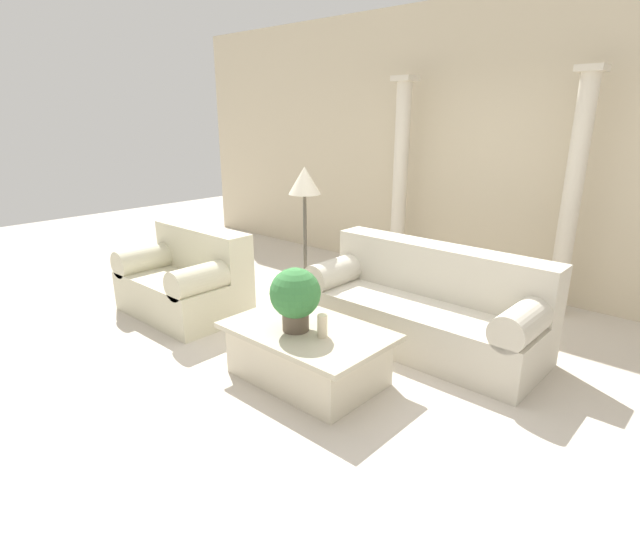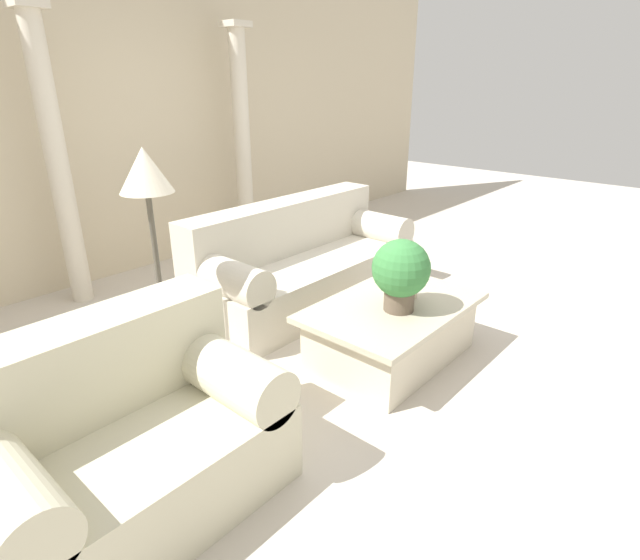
% 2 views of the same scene
% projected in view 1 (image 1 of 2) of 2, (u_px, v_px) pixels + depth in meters
% --- Properties ---
extents(ground_plane, '(16.00, 16.00, 0.00)m').
position_uv_depth(ground_plane, '(340.00, 360.00, 4.21)').
color(ground_plane, beige).
extents(wall_back, '(10.00, 0.06, 3.20)m').
position_uv_depth(wall_back, '(494.00, 149.00, 5.57)').
color(wall_back, beige).
rests_on(wall_back, ground_plane).
extents(sofa_long, '(2.10, 0.84, 0.87)m').
position_uv_depth(sofa_long, '(425.00, 307.00, 4.42)').
color(sofa_long, beige).
rests_on(sofa_long, ground_plane).
extents(loveseat, '(1.29, 0.84, 0.87)m').
position_uv_depth(loveseat, '(187.00, 279.00, 5.13)').
color(loveseat, beige).
rests_on(loveseat, ground_plane).
extents(coffee_table, '(1.25, 0.81, 0.42)m').
position_uv_depth(coffee_table, '(308.00, 353.00, 3.85)').
color(coffee_table, beige).
rests_on(coffee_table, ground_plane).
extents(potted_plant, '(0.38, 0.38, 0.48)m').
position_uv_depth(potted_plant, '(295.00, 296.00, 3.68)').
color(potted_plant, brown).
rests_on(potted_plant, coffee_table).
extents(pillar_candle, '(0.07, 0.07, 0.17)m').
position_uv_depth(pillar_candle, '(322.00, 326.00, 3.62)').
color(pillar_candle, beige).
rests_on(pillar_candle, coffee_table).
extents(floor_lamp, '(0.33, 0.33, 1.48)m').
position_uv_depth(floor_lamp, '(305.00, 191.00, 5.00)').
color(floor_lamp, '#4C473D').
rests_on(floor_lamp, ground_plane).
extents(column_left, '(0.24, 0.24, 2.39)m').
position_uv_depth(column_left, '(400.00, 179.00, 6.03)').
color(column_left, beige).
rests_on(column_left, ground_plane).
extents(column_right, '(0.24, 0.24, 2.39)m').
position_uv_depth(column_right, '(572.00, 196.00, 4.78)').
color(column_right, beige).
rests_on(column_right, ground_plane).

